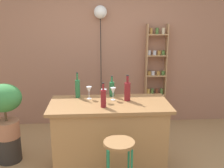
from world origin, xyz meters
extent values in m
cube|color=#9E6B51|center=(0.00, 1.95, 1.40)|extent=(6.40, 0.10, 2.80)
cube|color=#9E7042|center=(0.00, 0.30, 0.45)|extent=(1.37, 0.66, 0.89)
cube|color=olive|center=(0.00, 0.30, 0.91)|extent=(1.49, 0.71, 0.04)
cylinder|color=#196642|center=(0.18, -0.24, 0.35)|extent=(0.02, 0.02, 0.70)
cylinder|color=olive|center=(0.06, -0.35, 0.72)|extent=(0.33, 0.33, 0.03)
cube|color=tan|center=(0.75, 1.81, 0.92)|extent=(0.02, 0.15, 1.84)
cube|color=tan|center=(1.11, 1.81, 0.92)|extent=(0.02, 0.15, 1.84)
cube|color=tan|center=(0.93, 1.81, 0.18)|extent=(0.34, 0.15, 0.02)
cylinder|color=#4C7033|center=(0.81, 1.81, 0.24)|extent=(0.06, 0.06, 0.09)
cylinder|color=#994C23|center=(0.93, 1.81, 0.24)|extent=(0.06, 0.06, 0.09)
cylinder|color=beige|center=(1.05, 1.82, 0.24)|extent=(0.06, 0.06, 0.09)
cube|color=tan|center=(0.93, 1.81, 0.55)|extent=(0.34, 0.15, 0.02)
cylinder|color=gold|center=(0.80, 1.80, 0.62)|extent=(0.06, 0.06, 0.11)
cylinder|color=#4C7033|center=(0.88, 1.80, 0.62)|extent=(0.06, 0.06, 0.11)
cylinder|color=brown|center=(0.96, 1.80, 0.62)|extent=(0.06, 0.06, 0.11)
cylinder|color=#4C7033|center=(1.05, 1.80, 0.62)|extent=(0.06, 0.06, 0.11)
cube|color=tan|center=(0.93, 1.81, 0.92)|extent=(0.34, 0.15, 0.02)
cylinder|color=#AD7A38|center=(0.81, 1.82, 0.97)|extent=(0.06, 0.06, 0.07)
cylinder|color=silver|center=(0.88, 1.81, 0.97)|extent=(0.06, 0.06, 0.07)
cylinder|color=#AD7A38|center=(0.98, 1.80, 0.97)|extent=(0.06, 0.06, 0.07)
cylinder|color=#4C7033|center=(1.07, 1.81, 0.97)|extent=(0.06, 0.06, 0.07)
cube|color=tan|center=(0.93, 1.81, 1.29)|extent=(0.34, 0.15, 0.02)
cylinder|color=silver|center=(0.80, 1.81, 1.34)|extent=(0.06, 0.06, 0.08)
cylinder|color=silver|center=(0.89, 1.81, 1.34)|extent=(0.06, 0.06, 0.08)
cylinder|color=#AD7A38|center=(0.98, 1.81, 1.34)|extent=(0.06, 0.06, 0.08)
cylinder|color=#4C7033|center=(1.05, 1.81, 1.34)|extent=(0.06, 0.06, 0.08)
cube|color=tan|center=(0.93, 1.81, 1.66)|extent=(0.34, 0.15, 0.02)
cylinder|color=#AD7A38|center=(0.81, 1.80, 1.72)|extent=(0.05, 0.05, 0.11)
cylinder|color=#4C7033|center=(0.92, 1.82, 1.72)|extent=(0.05, 0.05, 0.11)
cylinder|color=beige|center=(1.03, 1.80, 1.72)|extent=(0.05, 0.05, 0.11)
cylinder|color=#2D2823|center=(-1.39, 0.61, 0.18)|extent=(0.33, 0.33, 0.36)
cylinder|color=#A86B4C|center=(-1.39, 0.61, 0.48)|extent=(0.34, 0.34, 0.24)
cylinder|color=brown|center=(-1.39, 0.61, 0.68)|extent=(0.03, 0.03, 0.16)
ellipsoid|color=#387F3D|center=(-1.39, 0.61, 0.93)|extent=(0.47, 0.43, 0.38)
cylinder|color=#236638|center=(-0.40, 0.56, 1.05)|extent=(0.06, 0.06, 0.24)
cylinder|color=#236638|center=(-0.40, 0.56, 1.21)|extent=(0.02, 0.02, 0.09)
cylinder|color=black|center=(-0.40, 0.56, 1.27)|extent=(0.03, 0.03, 0.01)
cylinder|color=maroon|center=(-0.08, 0.15, 1.04)|extent=(0.07, 0.07, 0.21)
cylinder|color=maroon|center=(-0.08, 0.15, 1.18)|extent=(0.02, 0.02, 0.08)
cylinder|color=black|center=(-0.08, 0.15, 1.23)|extent=(0.03, 0.03, 0.01)
cylinder|color=#236638|center=(0.05, 0.58, 1.03)|extent=(0.07, 0.07, 0.19)
cylinder|color=#236638|center=(0.05, 0.58, 1.16)|extent=(0.03, 0.03, 0.08)
cylinder|color=black|center=(0.05, 0.58, 1.21)|extent=(0.03, 0.03, 0.01)
cylinder|color=maroon|center=(0.23, 0.38, 1.05)|extent=(0.08, 0.08, 0.23)
cylinder|color=maroon|center=(0.23, 0.38, 1.21)|extent=(0.03, 0.03, 0.09)
cylinder|color=black|center=(0.23, 0.38, 1.26)|extent=(0.03, 0.03, 0.01)
cylinder|color=silver|center=(-0.25, 0.48, 0.93)|extent=(0.06, 0.06, 0.00)
cylinder|color=silver|center=(-0.25, 0.48, 0.97)|extent=(0.01, 0.01, 0.07)
cone|color=silver|center=(-0.25, 0.48, 1.05)|extent=(0.07, 0.07, 0.08)
cylinder|color=silver|center=(-0.07, 0.35, 0.93)|extent=(0.06, 0.06, 0.00)
cylinder|color=silver|center=(-0.07, 0.35, 0.97)|extent=(0.01, 0.01, 0.07)
cone|color=silver|center=(-0.07, 0.35, 1.05)|extent=(0.07, 0.07, 0.08)
cylinder|color=silver|center=(0.05, 0.42, 0.93)|extent=(0.06, 0.06, 0.00)
cylinder|color=silver|center=(0.05, 0.42, 0.97)|extent=(0.01, 0.01, 0.07)
cone|color=silver|center=(0.05, 0.42, 1.05)|extent=(0.07, 0.07, 0.08)
cylinder|color=black|center=(-0.06, 1.84, 1.02)|extent=(0.01, 0.01, 2.04)
sphere|color=white|center=(-0.06, 1.84, 2.04)|extent=(0.23, 0.23, 0.23)
camera|label=1|loc=(-0.18, -2.83, 2.01)|focal=42.50mm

